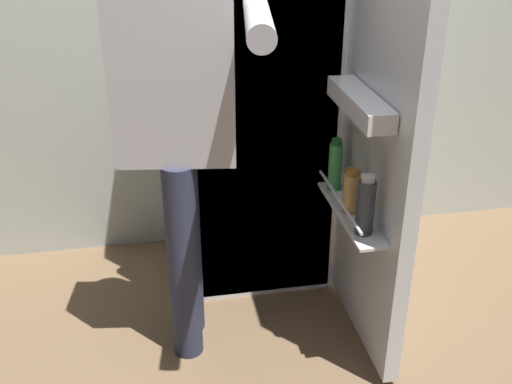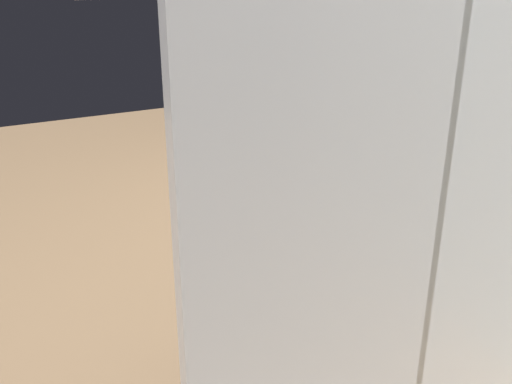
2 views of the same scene
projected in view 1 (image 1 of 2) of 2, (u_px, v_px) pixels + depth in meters
name	position (u px, v px, depth m)	size (l,w,h in m)	color
ground_plane	(272.00, 329.00, 2.63)	(6.45, 6.45, 0.00)	brown
refrigerator	(260.00, 96.00, 2.65)	(0.74, 1.23, 1.78)	silver
person	(179.00, 112.00, 2.13)	(0.55, 0.77, 1.67)	#2D334C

